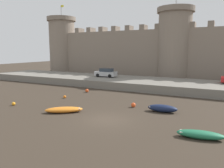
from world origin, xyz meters
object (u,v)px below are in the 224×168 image
(rowboat_near_channel_left, at_px, (64,110))
(car_quay_centre_east, at_px, (106,73))
(rowboat_foreground_left, at_px, (162,108))
(mooring_buoy_mid_mud, at_px, (14,104))
(mooring_buoy_off_centre, at_px, (65,97))
(mooring_buoy_near_channel, at_px, (133,105))
(rowboat_midflat_left, at_px, (200,134))
(mooring_buoy_near_shore, at_px, (87,91))

(rowboat_near_channel_left, bearing_deg, car_quay_centre_east, 105.95)
(rowboat_foreground_left, relative_size, car_quay_centre_east, 0.74)
(mooring_buoy_mid_mud, bearing_deg, rowboat_foreground_left, 17.78)
(rowboat_foreground_left, xyz_separation_m, mooring_buoy_off_centre, (-13.08, 0.62, -0.20))
(rowboat_foreground_left, distance_m, mooring_buoy_near_channel, 3.35)
(rowboat_near_channel_left, height_order, rowboat_foreground_left, rowboat_foreground_left)
(mooring_buoy_off_centre, xyz_separation_m, mooring_buoy_mid_mud, (-2.73, -5.69, 0.01))
(rowboat_foreground_left, bearing_deg, mooring_buoy_mid_mud, -162.22)
(rowboat_near_channel_left, relative_size, rowboat_foreground_left, 1.23)
(rowboat_midflat_left, distance_m, mooring_buoy_near_channel, 9.48)
(rowboat_foreground_left, height_order, mooring_buoy_off_centre, rowboat_foreground_left)
(mooring_buoy_near_channel, bearing_deg, car_quay_centre_east, 128.33)
(rowboat_foreground_left, height_order, mooring_buoy_near_shore, rowboat_foreground_left)
(mooring_buoy_off_centre, height_order, car_quay_centre_east, car_quay_centre_east)
(rowboat_near_channel_left, distance_m, mooring_buoy_near_shore, 10.78)
(mooring_buoy_mid_mud, xyz_separation_m, mooring_buoy_near_shore, (3.09, 10.44, 0.05))
(mooring_buoy_off_centre, height_order, mooring_buoy_near_shore, mooring_buoy_near_shore)
(rowboat_near_channel_left, distance_m, car_quay_centre_east, 19.77)
(mooring_buoy_mid_mud, bearing_deg, mooring_buoy_near_channel, 23.65)
(rowboat_midflat_left, bearing_deg, rowboat_foreground_left, 126.60)
(mooring_buoy_off_centre, height_order, mooring_buoy_mid_mud, mooring_buoy_mid_mud)
(rowboat_foreground_left, bearing_deg, mooring_buoy_near_channel, 173.23)
(mooring_buoy_near_shore, bearing_deg, rowboat_midflat_left, -32.92)
(rowboat_foreground_left, bearing_deg, mooring_buoy_off_centre, 177.28)
(rowboat_near_channel_left, xyz_separation_m, rowboat_foreground_left, (8.86, 4.69, 0.09))
(rowboat_midflat_left, xyz_separation_m, mooring_buoy_near_channel, (-7.42, 5.90, -0.05))
(mooring_buoy_near_channel, relative_size, mooring_buoy_near_shore, 1.01)
(rowboat_foreground_left, height_order, mooring_buoy_mid_mud, rowboat_foreground_left)
(mooring_buoy_mid_mud, distance_m, car_quay_centre_east, 19.46)
(mooring_buoy_mid_mud, relative_size, car_quay_centre_east, 0.10)
(mooring_buoy_off_centre, xyz_separation_m, mooring_buoy_near_shore, (0.36, 4.75, 0.06))
(rowboat_near_channel_left, distance_m, rowboat_midflat_left, 12.98)
(rowboat_near_channel_left, relative_size, mooring_buoy_near_shore, 7.41)
(mooring_buoy_off_centre, bearing_deg, car_quay_centre_east, 95.01)
(mooring_buoy_near_channel, bearing_deg, mooring_buoy_mid_mud, -156.35)
(rowboat_near_channel_left, relative_size, rowboat_midflat_left, 1.12)
(mooring_buoy_near_channel, xyz_separation_m, mooring_buoy_near_shore, (-9.39, 4.98, -0.00))
(mooring_buoy_near_shore, bearing_deg, mooring_buoy_near_channel, -27.93)
(rowboat_near_channel_left, height_order, rowboat_midflat_left, rowboat_midflat_left)
(rowboat_midflat_left, xyz_separation_m, mooring_buoy_near_shore, (-16.80, 10.88, -0.05))
(rowboat_midflat_left, bearing_deg, mooring_buoy_mid_mud, 178.73)
(mooring_buoy_near_channel, height_order, mooring_buoy_mid_mud, mooring_buoy_near_channel)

